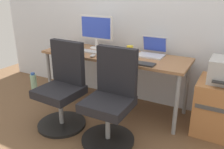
{
  "coord_description": "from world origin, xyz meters",
  "views": [
    {
      "loc": [
        1.3,
        -2.44,
        1.46
      ],
      "look_at": [
        0.0,
        -0.05,
        0.46
      ],
      "focal_mm": 37.51,
      "sensor_mm": 36.0,
      "label": 1
    }
  ],
  "objects_px": {
    "side_cabinet": "(223,108)",
    "water_bottle_on_floor": "(34,83)",
    "coffee_mug": "(130,49)",
    "desktop_monitor": "(96,30)",
    "open_laptop": "(152,51)",
    "office_chair_right": "(111,101)",
    "office_chair_left": "(63,89)"
  },
  "relations": [
    {
      "from": "side_cabinet",
      "to": "water_bottle_on_floor",
      "type": "xyz_separation_m",
      "value": [
        -2.53,
        -0.22,
        -0.14
      ]
    },
    {
      "from": "water_bottle_on_floor",
      "to": "coffee_mug",
      "type": "height_order",
      "value": "coffee_mug"
    },
    {
      "from": "water_bottle_on_floor",
      "to": "coffee_mug",
      "type": "distance_m",
      "value": 1.56
    },
    {
      "from": "desktop_monitor",
      "to": "open_laptop",
      "type": "height_order",
      "value": "desktop_monitor"
    },
    {
      "from": "office_chair_right",
      "to": "water_bottle_on_floor",
      "type": "xyz_separation_m",
      "value": [
        -1.55,
        0.45,
        -0.28
      ]
    },
    {
      "from": "side_cabinet",
      "to": "office_chair_left",
      "type": "bearing_deg",
      "value": -157.36
    },
    {
      "from": "office_chair_left",
      "to": "open_laptop",
      "type": "relative_size",
      "value": 3.03
    },
    {
      "from": "coffee_mug",
      "to": "desktop_monitor",
      "type": "bearing_deg",
      "value": 178.76
    },
    {
      "from": "side_cabinet",
      "to": "coffee_mug",
      "type": "bearing_deg",
      "value": 174.51
    },
    {
      "from": "office_chair_right",
      "to": "side_cabinet",
      "type": "bearing_deg",
      "value": 33.99
    },
    {
      "from": "desktop_monitor",
      "to": "coffee_mug",
      "type": "distance_m",
      "value": 0.53
    },
    {
      "from": "office_chair_left",
      "to": "desktop_monitor",
      "type": "bearing_deg",
      "value": 93.1
    },
    {
      "from": "office_chair_right",
      "to": "coffee_mug",
      "type": "relative_size",
      "value": 10.22
    },
    {
      "from": "office_chair_right",
      "to": "open_laptop",
      "type": "bearing_deg",
      "value": 81.31
    },
    {
      "from": "coffee_mug",
      "to": "open_laptop",
      "type": "bearing_deg",
      "value": 5.55
    },
    {
      "from": "coffee_mug",
      "to": "office_chair_left",
      "type": "bearing_deg",
      "value": -120.22
    },
    {
      "from": "desktop_monitor",
      "to": "side_cabinet",
      "type": "bearing_deg",
      "value": -4.21
    },
    {
      "from": "open_laptop",
      "to": "side_cabinet",
      "type": "bearing_deg",
      "value": -9.01
    },
    {
      "from": "coffee_mug",
      "to": "side_cabinet",
      "type": "bearing_deg",
      "value": -5.49
    },
    {
      "from": "open_laptop",
      "to": "coffee_mug",
      "type": "distance_m",
      "value": 0.28
    },
    {
      "from": "office_chair_left",
      "to": "side_cabinet",
      "type": "xyz_separation_m",
      "value": [
        1.59,
        0.66,
        -0.14
      ]
    },
    {
      "from": "office_chair_left",
      "to": "coffee_mug",
      "type": "xyz_separation_m",
      "value": [
        0.45,
        0.77,
        0.33
      ]
    },
    {
      "from": "office_chair_left",
      "to": "desktop_monitor",
      "type": "xyz_separation_m",
      "value": [
        -0.04,
        0.78,
        0.54
      ]
    },
    {
      "from": "office_chair_left",
      "to": "water_bottle_on_floor",
      "type": "height_order",
      "value": "office_chair_left"
    },
    {
      "from": "open_laptop",
      "to": "desktop_monitor",
      "type": "bearing_deg",
      "value": -178.78
    },
    {
      "from": "office_chair_left",
      "to": "side_cabinet",
      "type": "relative_size",
      "value": 1.64
    },
    {
      "from": "side_cabinet",
      "to": "water_bottle_on_floor",
      "type": "distance_m",
      "value": 2.55
    },
    {
      "from": "side_cabinet",
      "to": "water_bottle_on_floor",
      "type": "height_order",
      "value": "side_cabinet"
    },
    {
      "from": "side_cabinet",
      "to": "water_bottle_on_floor",
      "type": "bearing_deg",
      "value": -175.13
    },
    {
      "from": "office_chair_right",
      "to": "water_bottle_on_floor",
      "type": "distance_m",
      "value": 1.64
    },
    {
      "from": "open_laptop",
      "to": "coffee_mug",
      "type": "xyz_separation_m",
      "value": [
        -0.28,
        -0.03,
        -0.01
      ]
    },
    {
      "from": "side_cabinet",
      "to": "desktop_monitor",
      "type": "distance_m",
      "value": 1.77
    }
  ]
}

